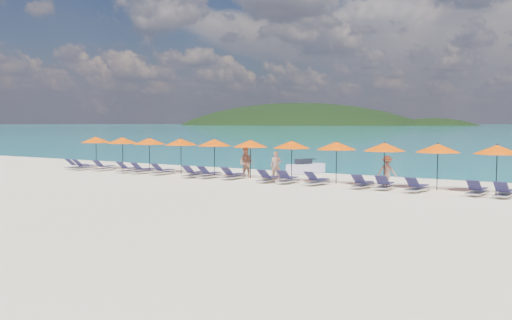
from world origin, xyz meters
The scene contains 35 objects.
ground centered at (0.00, 0.00, 0.00)m, with size 1400.00×1400.00×0.00m, color beige.
headland_main centered at (-300.00, 540.00, -38.00)m, with size 374.00×242.00×126.50m.
headland_small centered at (-150.00, 560.00, -35.00)m, with size 162.00×126.00×85.50m.
jetski centered at (-0.24, 9.09, 0.37)m, with size 1.66×2.72×0.91m.
beachgoer_a centered at (0.49, 4.28, 0.81)m, with size 0.59×0.39×1.63m, color tan.
beachgoer_b centered at (-1.83, 4.73, 0.88)m, with size 0.85×0.49×1.76m, color tan.
beachgoer_c centered at (6.78, 4.67, 0.78)m, with size 1.01×0.47×1.56m, color tan.
umbrella_0 centered at (-14.60, 4.65, 2.02)m, with size 2.10×2.10×2.28m.
umbrella_1 centered at (-11.93, 4.62, 2.02)m, with size 2.10×2.10×2.28m.
umbrella_2 centered at (-9.31, 4.50, 2.02)m, with size 2.10×2.10×2.28m.
umbrella_3 centered at (-6.56, 4.43, 2.02)m, with size 2.10×2.10×2.28m.
umbrella_4 centered at (-4.11, 4.67, 2.02)m, with size 2.10×2.10×2.28m.
umbrella_5 centered at (-1.39, 4.53, 2.02)m, with size 2.10×2.10×2.28m.
umbrella_6 centered at (1.35, 4.52, 2.02)m, with size 2.10×2.10×2.28m.
umbrella_7 centered at (4.09, 4.44, 2.02)m, with size 2.10×2.10×2.28m.
umbrella_8 centered at (6.73, 4.39, 2.02)m, with size 2.10×2.10×2.28m.
umbrella_9 centered at (9.31, 4.56, 2.02)m, with size 2.10×2.10×2.28m.
umbrella_10 centered at (11.94, 4.58, 2.02)m, with size 2.10×2.10×2.28m.
lounger_0 centered at (-15.11, 3.35, 0.24)m, with size 0.72×1.73×0.66m.
lounger_1 centered at (-14.08, 3.13, 0.24)m, with size 0.71×1.73×0.66m.
lounger_2 centered at (-12.51, 3.46, 0.24)m, with size 0.73×1.74×0.66m.
lounger_3 centered at (-9.94, 3.20, 0.24)m, with size 0.71×1.73×0.66m.
lounger_4 centered at (-8.76, 3.27, 0.24)m, with size 0.63×1.70×0.66m.
lounger_5 centered at (-7.21, 3.44, 0.24)m, with size 0.65×1.71×0.66m.
lounger_6 centered at (-4.47, 3.12, 0.24)m, with size 0.71×1.73×0.66m.
lounger_7 centered at (-3.43, 3.25, 0.24)m, with size 0.63×1.70×0.66m.
lounger_8 centered at (-1.90, 3.46, 0.24)m, with size 0.66×1.72×0.66m.
lounger_9 centered at (0.73, 3.15, 0.24)m, with size 0.66×1.72×0.66m.
lounger_10 centered at (1.83, 3.27, 0.24)m, with size 0.76×1.75×0.66m.
lounger_11 centered at (3.49, 3.35, 0.24)m, with size 0.79×1.75×0.66m.
lounger_12 centered at (6.03, 3.31, 0.24)m, with size 0.64×1.71×0.66m.
lounger_13 centered at (7.13, 3.42, 0.24)m, with size 0.79×1.75×0.66m.
lounger_14 centered at (8.73, 3.28, 0.24)m, with size 0.77×1.75×0.66m.
lounger_15 centered at (11.36, 3.49, 0.24)m, with size 0.70×1.73×0.66m.
lounger_16 centered at (12.47, 3.41, 0.24)m, with size 0.68×1.72×0.66m.
Camera 1 is at (16.89, -22.77, 3.24)m, focal length 40.00 mm.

